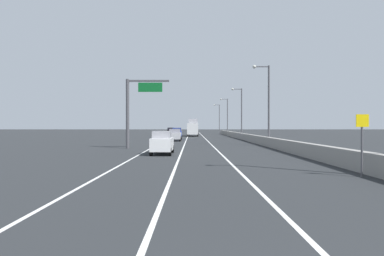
{
  "coord_description": "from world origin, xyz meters",
  "views": [
    {
      "loc": [
        -1.02,
        -2.94,
        2.46
      ],
      "look_at": [
        -0.85,
        53.34,
        2.07
      ],
      "focal_mm": 31.86,
      "sensor_mm": 36.0,
      "label": 1
    }
  ],
  "objects_px": {
    "overhead_sign_gantry": "(133,105)",
    "lamp_post_right_fifth": "(218,116)",
    "lamp_post_right_third": "(239,109)",
    "car_white_2": "(161,143)",
    "speed_advisory_sign": "(361,140)",
    "car_black_1": "(170,131)",
    "lamp_post_right_fourth": "(225,114)",
    "car_blue_0": "(176,134)",
    "lamp_post_right_second": "(266,99)",
    "car_silver_3": "(174,135)",
    "box_truck": "(192,128)"
  },
  "relations": [
    {
      "from": "lamp_post_right_third",
      "to": "car_white_2",
      "type": "height_order",
      "value": "lamp_post_right_third"
    },
    {
      "from": "overhead_sign_gantry",
      "to": "lamp_post_right_third",
      "type": "distance_m",
      "value": 34.62
    },
    {
      "from": "car_blue_0",
      "to": "car_silver_3",
      "type": "height_order",
      "value": "car_blue_0"
    },
    {
      "from": "car_blue_0",
      "to": "lamp_post_right_fifth",
      "type": "bearing_deg",
      "value": 78.16
    },
    {
      "from": "speed_advisory_sign",
      "to": "lamp_post_right_fifth",
      "type": "relative_size",
      "value": 0.3
    },
    {
      "from": "overhead_sign_gantry",
      "to": "lamp_post_right_fifth",
      "type": "xyz_separation_m",
      "value": [
        15.56,
        82.23,
        0.98
      ]
    },
    {
      "from": "lamp_post_right_fourth",
      "to": "lamp_post_right_fifth",
      "type": "height_order",
      "value": "same"
    },
    {
      "from": "lamp_post_right_fourth",
      "to": "car_blue_0",
      "type": "height_order",
      "value": "lamp_post_right_fourth"
    },
    {
      "from": "overhead_sign_gantry",
      "to": "car_black_1",
      "type": "height_order",
      "value": "overhead_sign_gantry"
    },
    {
      "from": "overhead_sign_gantry",
      "to": "car_white_2",
      "type": "bearing_deg",
      "value": -64.01
    },
    {
      "from": "lamp_post_right_fourth",
      "to": "lamp_post_right_fifth",
      "type": "distance_m",
      "value": 25.73
    },
    {
      "from": "speed_advisory_sign",
      "to": "lamp_post_right_fifth",
      "type": "bearing_deg",
      "value": 89.32
    },
    {
      "from": "overhead_sign_gantry",
      "to": "car_blue_0",
      "type": "relative_size",
      "value": 1.71
    },
    {
      "from": "overhead_sign_gantry",
      "to": "lamp_post_right_third",
      "type": "xyz_separation_m",
      "value": [
        15.83,
        30.78,
        0.98
      ]
    },
    {
      "from": "overhead_sign_gantry",
      "to": "car_blue_0",
      "type": "distance_m",
      "value": 25.25
    },
    {
      "from": "lamp_post_right_third",
      "to": "car_silver_3",
      "type": "relative_size",
      "value": 2.35
    },
    {
      "from": "car_silver_3",
      "to": "lamp_post_right_second",
      "type": "bearing_deg",
      "value": -46.94
    },
    {
      "from": "overhead_sign_gantry",
      "to": "lamp_post_right_second",
      "type": "distance_m",
      "value": 16.26
    },
    {
      "from": "lamp_post_right_third",
      "to": "box_truck",
      "type": "bearing_deg",
      "value": 127.16
    },
    {
      "from": "lamp_post_right_fifth",
      "to": "car_blue_0",
      "type": "height_order",
      "value": "lamp_post_right_fifth"
    },
    {
      "from": "car_black_1",
      "to": "speed_advisory_sign",
      "type": "bearing_deg",
      "value": -79.52
    },
    {
      "from": "lamp_post_right_fifth",
      "to": "car_white_2",
      "type": "height_order",
      "value": "lamp_post_right_fifth"
    },
    {
      "from": "car_blue_0",
      "to": "car_silver_3",
      "type": "relative_size",
      "value": 1.04
    },
    {
      "from": "lamp_post_right_second",
      "to": "car_white_2",
      "type": "xyz_separation_m",
      "value": [
        -11.74,
        -12.61,
        -4.72
      ]
    },
    {
      "from": "lamp_post_right_fourth",
      "to": "car_white_2",
      "type": "distance_m",
      "value": 65.35
    },
    {
      "from": "lamp_post_right_third",
      "to": "lamp_post_right_fifth",
      "type": "distance_m",
      "value": 51.45
    },
    {
      "from": "car_white_2",
      "to": "speed_advisory_sign",
      "type": "bearing_deg",
      "value": -50.74
    },
    {
      "from": "lamp_post_right_fifth",
      "to": "car_blue_0",
      "type": "bearing_deg",
      "value": -101.84
    },
    {
      "from": "lamp_post_right_second",
      "to": "lamp_post_right_fourth",
      "type": "xyz_separation_m",
      "value": [
        0.28,
        51.45,
        0.0
      ]
    },
    {
      "from": "lamp_post_right_third",
      "to": "lamp_post_right_fourth",
      "type": "relative_size",
      "value": 1.0
    },
    {
      "from": "lamp_post_right_fourth",
      "to": "car_blue_0",
      "type": "distance_m",
      "value": 34.35
    },
    {
      "from": "overhead_sign_gantry",
      "to": "lamp_post_right_second",
      "type": "height_order",
      "value": "lamp_post_right_second"
    },
    {
      "from": "overhead_sign_gantry",
      "to": "speed_advisory_sign",
      "type": "xyz_separation_m",
      "value": [
        14.34,
        -20.59,
        -2.96
      ]
    },
    {
      "from": "lamp_post_right_third",
      "to": "car_white_2",
      "type": "bearing_deg",
      "value": -107.58
    },
    {
      "from": "overhead_sign_gantry",
      "to": "box_truck",
      "type": "xyz_separation_m",
      "value": [
        6.47,
        43.13,
        -2.86
      ]
    },
    {
      "from": "lamp_post_right_third",
      "to": "lamp_post_right_fifth",
      "type": "xyz_separation_m",
      "value": [
        -0.28,
        51.45,
        0.0
      ]
    },
    {
      "from": "car_blue_0",
      "to": "car_white_2",
      "type": "bearing_deg",
      "value": -89.67
    },
    {
      "from": "speed_advisory_sign",
      "to": "car_black_1",
      "type": "distance_m",
      "value": 74.97
    },
    {
      "from": "overhead_sign_gantry",
      "to": "lamp_post_right_third",
      "type": "bearing_deg",
      "value": 62.78
    },
    {
      "from": "car_blue_0",
      "to": "speed_advisory_sign",
      "type": "bearing_deg",
      "value": -76.56
    },
    {
      "from": "lamp_post_right_second",
      "to": "car_blue_0",
      "type": "bearing_deg",
      "value": 121.21
    },
    {
      "from": "overhead_sign_gantry",
      "to": "car_white_2",
      "type": "height_order",
      "value": "overhead_sign_gantry"
    },
    {
      "from": "speed_advisory_sign",
      "to": "box_truck",
      "type": "height_order",
      "value": "box_truck"
    },
    {
      "from": "car_blue_0",
      "to": "box_truck",
      "type": "height_order",
      "value": "box_truck"
    },
    {
      "from": "lamp_post_right_second",
      "to": "lamp_post_right_fifth",
      "type": "xyz_separation_m",
      "value": [
        0.13,
        77.17,
        0.0
      ]
    },
    {
      "from": "lamp_post_right_fifth",
      "to": "box_truck",
      "type": "relative_size",
      "value": 1.09
    },
    {
      "from": "overhead_sign_gantry",
      "to": "lamp_post_right_fourth",
      "type": "relative_size",
      "value": 0.76
    },
    {
      "from": "overhead_sign_gantry",
      "to": "lamp_post_right_fifth",
      "type": "relative_size",
      "value": 0.76
    },
    {
      "from": "speed_advisory_sign",
      "to": "overhead_sign_gantry",
      "type": "bearing_deg",
      "value": 124.85
    },
    {
      "from": "speed_advisory_sign",
      "to": "car_black_1",
      "type": "bearing_deg",
      "value": 100.48
    }
  ]
}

